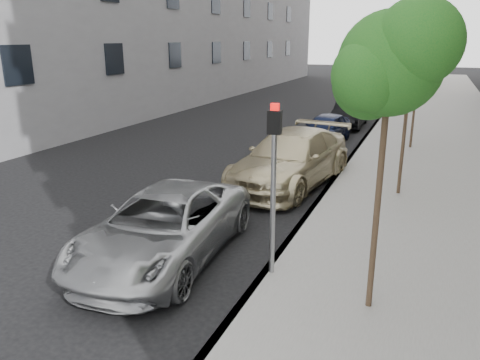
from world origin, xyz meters
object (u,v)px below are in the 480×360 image
Objects in this scene: minivan at (164,226)px; suv at (291,159)px; signal_pole at (274,171)px; sedan_rear at (358,100)px; tree_near at (392,63)px; sedan_black at (350,113)px; sedan_blue at (326,128)px; tree_mid at (412,72)px; tree_far at (421,53)px.

minivan is 0.89× the size of suv.
signal_pole is 0.63× the size of minivan.
signal_pole reaches higher than suv.
signal_pole is 22.89m from sedan_rear.
signal_pole reaches higher than minivan.
signal_pole is (-1.93, 0.50, -1.96)m from tree_near.
minivan is 1.22× the size of sedan_black.
sedan_blue is at bearing 100.95° from suv.
minivan reaches higher than sedan_black.
tree_near is 6.52m from tree_mid.
sedan_rear reaches higher than minivan.
sedan_blue is 0.77× the size of sedan_rear.
tree_far reaches higher than sedan_black.
suv reaches higher than sedan_black.
signal_pole reaches higher than sedan_rear.
sedan_blue is at bearing 178.05° from tree_far.
tree_mid is 1.12× the size of sedan_blue.
sedan_blue is at bearing -94.03° from sedan_black.
tree_near reaches higher than tree_far.
tree_mid is at bearing 90.00° from tree_near.
sedan_black is (0.00, 11.17, -0.14)m from suv.
tree_near is 1.06× the size of tree_far.
minivan is (-4.30, 0.51, -3.41)m from tree_near.
sedan_rear is at bearing 85.21° from minivan.
tree_far is (-0.00, 13.00, -0.21)m from tree_near.
sedan_black is 5.54m from sedan_rear.
minivan is at bearing -93.63° from sedan_black.
sedan_black is (-3.33, 4.75, -3.22)m from tree_far.
tree_mid is 6.46m from signal_pole.
suv is at bearing -94.07° from sedan_rear.
sedan_rear reaches higher than sedan_black.
tree_near reaches higher than suv.
minivan is 22.77m from sedan_rear.
sedan_black is (-1.40, 17.25, -1.47)m from signal_pole.
tree_far is 12.76m from signal_pole.
suv is 11.17m from sedan_black.
tree_mid is 0.92× the size of tree_far.
tree_mid reaches higher than minivan.
tree_mid reaches higher than sedan_rear.
tree_mid is at bearing -90.00° from tree_far.
sedan_rear is (-1.80, 22.77, -1.44)m from signal_pole.
tree_far is 4.87m from sedan_blue.
sedan_blue is (-3.62, 13.12, -3.47)m from tree_near.
tree_near is 13.00m from tree_far.
minivan is at bearing 173.91° from signal_pole.
sedan_black is at bearing 83.41° from minivan.
sedan_rear is (-3.73, 23.27, -3.40)m from tree_near.
minivan is at bearing 173.23° from tree_near.
suv is (-3.33, 0.09, -2.76)m from tree_mid.
minivan is at bearing -90.77° from suv.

